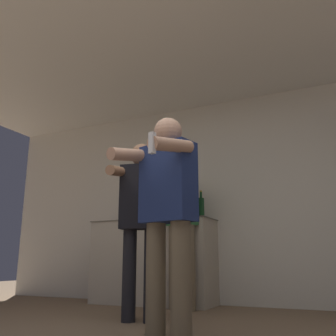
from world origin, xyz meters
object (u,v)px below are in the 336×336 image
bottle_brown_liquor (174,212)px  person_woman_foreground (167,205)px  person_spectator_back (181,219)px  bottle_green_wine (201,207)px  bottle_red_label (188,211)px  bottle_tall_gin (139,214)px  person_man_side (141,212)px  bottle_dark_rum (133,213)px

bottle_brown_liquor → person_woman_foreground: bearing=-67.7°
person_woman_foreground → person_spectator_back: size_ratio=0.89×
bottle_green_wine → bottle_brown_liquor: bearing=180.0°
bottle_red_label → bottle_brown_liquor: bearing=180.0°
bottle_tall_gin → bottle_brown_liquor: size_ratio=1.11×
person_man_side → bottle_red_label: bearing=91.6°
bottle_green_wine → person_woman_foreground: bearing=-78.2°
bottle_red_label → bottle_dark_rum: bearing=180.0°
bottle_tall_gin → bottle_dark_rum: bottle_dark_rum is taller
bottle_tall_gin → bottle_red_label: bottle_red_label is taller
bottle_tall_gin → person_woman_foreground: bearing=-55.5°
bottle_red_label → person_man_side: size_ratio=0.18×
bottle_dark_rum → person_spectator_back: person_spectator_back is taller
person_man_side → bottle_tall_gin: bearing=119.8°
bottle_brown_liquor → person_spectator_back: bearing=-55.7°
bottle_brown_liquor → bottle_green_wine: bearing=0.0°
bottle_green_wine → bottle_dark_rum: size_ratio=1.18×
bottle_brown_liquor → person_woman_foreground: (0.73, -1.77, -0.20)m
bottle_green_wine → bottle_brown_liquor: bottle_green_wine is taller
bottle_red_label → person_spectator_back: person_spectator_back is taller
person_spectator_back → person_woman_foreground: bearing=-71.1°
bottle_brown_liquor → person_man_side: 1.29m
bottle_tall_gin → bottle_dark_rum: (-0.09, 0.00, 0.02)m
bottle_brown_liquor → bottle_dark_rum: 0.58m
bottle_tall_gin → bottle_brown_liquor: bottle_tall_gin is taller
person_man_side → bottle_brown_liquor: bearing=100.2°
person_man_side → person_spectator_back: size_ratio=0.90×
person_woman_foreground → person_man_side: 0.72m
bottle_red_label → person_man_side: 1.27m
bottle_dark_rum → person_woman_foreground: bearing=-53.5°
person_man_side → person_woman_foreground: bearing=-45.9°
bottle_tall_gin → person_spectator_back: (0.74, -0.36, -0.14)m
bottle_tall_gin → person_woman_foreground: 2.16m
bottle_brown_liquor → bottle_red_label: bearing=-0.0°
bottle_tall_gin → bottle_green_wine: (0.85, 0.00, 0.04)m
bottle_dark_rum → person_spectator_back: 0.92m
bottle_red_label → bottle_brown_liquor: 0.19m
person_woman_foreground → person_man_side: bearing=134.1°
person_spectator_back → bottle_brown_liquor: bearing=124.3°
bottle_tall_gin → bottle_red_label: (0.68, -0.00, 0.00)m
person_woman_foreground → person_man_side: (-0.50, 0.52, 0.04)m
bottle_dark_rum → person_spectator_back: size_ratio=0.17×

